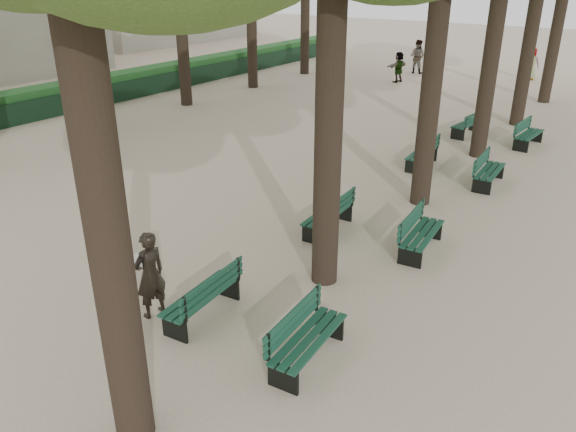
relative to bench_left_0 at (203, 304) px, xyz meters
The scene contains 15 objects.
ground 0.76m from the bench_left_0, 121.32° to the right, with size 120.00×120.00×0.00m, color #C2AE93.
bench_left_0 is the anchor object (origin of this frame).
bench_left_1 4.43m from the bench_left_0, 90.00° to the left, with size 0.67×1.83×0.92m.
bench_left_2 10.25m from the bench_left_0, 90.00° to the left, with size 0.69×1.83×0.92m.
bench_left_3 14.66m from the bench_left_0, 90.00° to the left, with size 0.77×1.85×0.92m.
bench_right_0 2.27m from the bench_left_0, ahead, with size 0.70×1.84×0.92m.
bench_right_1 5.21m from the bench_left_0, 64.22° to the left, with size 0.74×1.85×0.92m.
bench_right_2 10.03m from the bench_left_0, 76.93° to the left, with size 0.67×1.83×0.92m.
bench_right_3 14.65m from the bench_left_0, 81.10° to the left, with size 0.70×1.84×0.92m.
man_with_map 1.08m from the bench_left_0, 150.20° to the right, with size 0.65×0.71×1.68m.
pedestrian_e 24.04m from the bench_left_0, 106.09° to the left, with size 1.51×0.33×1.63m, color #262628.
pedestrian_a 27.25m from the bench_left_0, 104.77° to the left, with size 0.94×0.39×1.93m, color #262628.
pedestrian_d 27.98m from the bench_left_0, 91.71° to the left, with size 0.86×0.35×1.75m, color #262628.
fence 18.55m from the bench_left_0, 145.92° to the left, with size 0.08×42.00×0.90m, color black.
hedge 19.14m from the bench_left_0, 147.09° to the left, with size 1.20×42.00×1.20m, color #18461C.
Camera 1 is at (6.55, -5.63, 5.88)m, focal length 35.00 mm.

